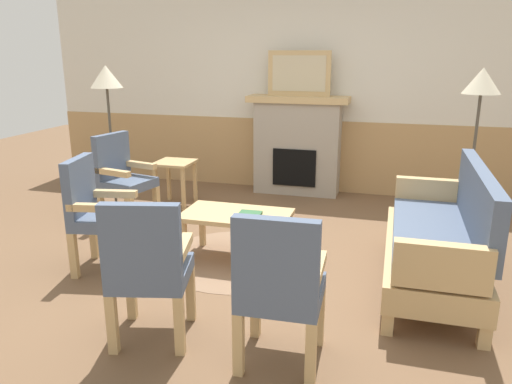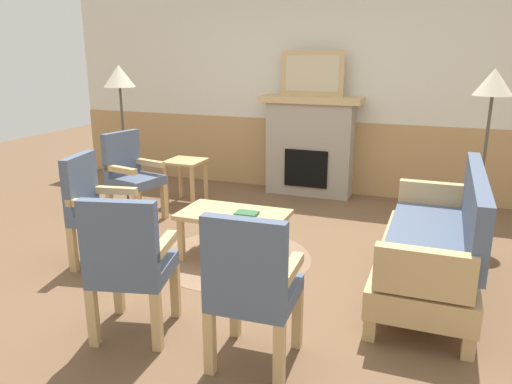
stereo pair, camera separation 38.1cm
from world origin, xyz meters
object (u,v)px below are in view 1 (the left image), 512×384
(armchair_front_center, at_px, (279,284))
(floor_lamp_by_couch, at_px, (481,92))
(couch, at_px, (439,239))
(side_table, at_px, (175,171))
(book_on_table, at_px, (250,214))
(armchair_near_fireplace, at_px, (122,175))
(coffee_table, at_px, (236,219))
(fireplace, at_px, (297,144))
(framed_picture, at_px, (299,73))
(floor_lamp_by_chairs, at_px, (107,86))
(armchair_by_window_left, at_px, (96,209))
(armchair_front_left, at_px, (148,265))

(armchair_front_center, relative_size, floor_lamp_by_couch, 0.58)
(couch, relative_size, side_table, 3.27)
(book_on_table, xyz_separation_m, armchair_near_fireplace, (-1.64, 0.66, 0.08))
(coffee_table, bearing_deg, side_table, 131.84)
(fireplace, xyz_separation_m, coffee_table, (-0.09, -2.33, -0.27))
(framed_picture, bearing_deg, fireplace, -90.00)
(armchair_near_fireplace, distance_m, floor_lamp_by_chairs, 1.07)
(framed_picture, bearing_deg, floor_lamp_by_chairs, -146.97)
(armchair_front_center, bearing_deg, floor_lamp_by_couch, 63.94)
(couch, xyz_separation_m, coffee_table, (-1.71, 0.07, -0.01))
(framed_picture, xyz_separation_m, book_on_table, (0.05, -2.37, -1.10))
(fireplace, relative_size, framed_picture, 1.62)
(fireplace, xyz_separation_m, armchair_by_window_left, (-1.17, -2.84, -0.11))
(armchair_by_window_left, bearing_deg, armchair_front_left, -43.35)
(armchair_by_window_left, bearing_deg, fireplace, 67.59)
(fireplace, height_order, coffee_table, fireplace)
(coffee_table, height_order, floor_lamp_by_couch, floor_lamp_by_couch)
(couch, distance_m, armchair_front_center, 1.69)
(framed_picture, bearing_deg, floor_lamp_by_couch, -27.14)
(couch, xyz_separation_m, floor_lamp_by_chairs, (-3.58, 1.13, 1.05))
(fireplace, distance_m, armchair_near_fireplace, 2.34)
(armchair_by_window_left, bearing_deg, floor_lamp_by_couch, 29.87)
(coffee_table, relative_size, armchair_front_center, 0.98)
(floor_lamp_by_chairs, bearing_deg, floor_lamp_by_couch, 3.66)
(armchair_near_fireplace, bearing_deg, floor_lamp_by_chairs, 130.70)
(armchair_front_left, bearing_deg, couch, 36.46)
(fireplace, height_order, armchair_by_window_left, fireplace)
(fireplace, xyz_separation_m, couch, (1.62, -2.40, -0.26))
(armchair_front_left, height_order, floor_lamp_by_chairs, floor_lamp_by_chairs)
(couch, bearing_deg, floor_lamp_by_chairs, 162.52)
(couch, height_order, floor_lamp_by_couch, floor_lamp_by_couch)
(framed_picture, bearing_deg, armchair_front_center, -80.32)
(coffee_table, distance_m, armchair_front_center, 1.63)
(coffee_table, relative_size, book_on_table, 4.97)
(book_on_table, xyz_separation_m, floor_lamp_by_chairs, (-2.01, 1.09, 1.00))
(couch, relative_size, coffee_table, 1.88)
(framed_picture, xyz_separation_m, armchair_front_center, (0.65, -3.78, -1.02))
(coffee_table, bearing_deg, fireplace, 87.85)
(book_on_table, bearing_deg, framed_picture, 91.25)
(coffee_table, height_order, side_table, side_table)
(fireplace, distance_m, side_table, 1.64)
(couch, height_order, armchair_front_center, same)
(couch, distance_m, side_table, 3.26)
(armchair_near_fireplace, distance_m, armchair_front_left, 2.47)
(coffee_table, relative_size, floor_lamp_by_chairs, 0.57)
(armchair_near_fireplace, distance_m, armchair_by_window_left, 1.21)
(framed_picture, xyz_separation_m, floor_lamp_by_couch, (2.00, -1.02, -0.11))
(book_on_table, bearing_deg, coffee_table, 166.10)
(armchair_front_left, bearing_deg, armchair_near_fireplace, 124.08)
(coffee_table, xyz_separation_m, armchair_by_window_left, (-1.08, -0.51, 0.15))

